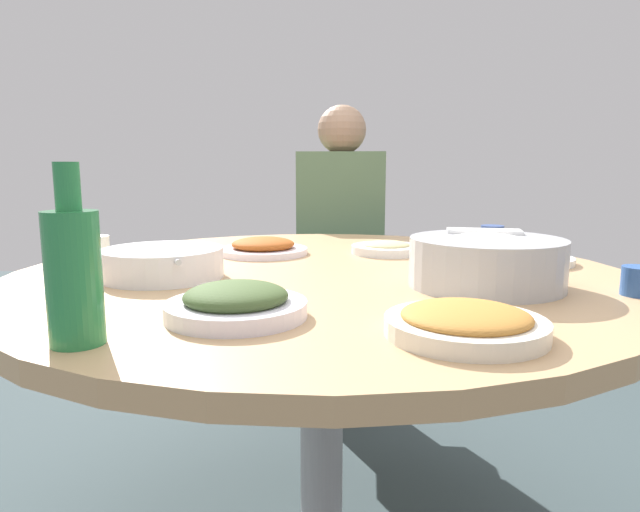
# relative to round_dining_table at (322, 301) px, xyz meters

# --- Properties ---
(round_dining_table) EXTENTS (1.38, 1.38, 0.75)m
(round_dining_table) POSITION_rel_round_dining_table_xyz_m (0.00, 0.00, 0.00)
(round_dining_table) COLOR #99999E
(round_dining_table) RESTS_ON ground
(rice_bowl) EXTENTS (0.30, 0.30, 0.11)m
(rice_bowl) POSITION_rel_round_dining_table_xyz_m (0.32, -0.17, 0.12)
(rice_bowl) COLOR #B2B5BA
(rice_bowl) RESTS_ON round_dining_table
(soup_bowl) EXTENTS (0.25, 0.25, 0.06)m
(soup_bowl) POSITION_rel_round_dining_table_xyz_m (-0.34, -0.07, 0.10)
(soup_bowl) COLOR silver
(soup_bowl) RESTS_ON round_dining_table
(dish_noodles) EXTENTS (0.19, 0.19, 0.03)m
(dish_noodles) POSITION_rel_round_dining_table_xyz_m (0.18, 0.25, 0.09)
(dish_noodles) COLOR white
(dish_noodles) RESTS_ON round_dining_table
(dish_greens) EXTENTS (0.22, 0.22, 0.06)m
(dish_greens) POSITION_rel_round_dining_table_xyz_m (-0.14, -0.39, 0.09)
(dish_greens) COLOR white
(dish_greens) RESTS_ON round_dining_table
(dish_stirfry) EXTENTS (0.24, 0.24, 0.05)m
(dish_stirfry) POSITION_rel_round_dining_table_xyz_m (-0.15, 0.24, 0.09)
(dish_stirfry) COLOR white
(dish_stirfry) RESTS_ON round_dining_table
(dish_shrimp) EXTENTS (0.22, 0.22, 0.04)m
(dish_shrimp) POSITION_rel_round_dining_table_xyz_m (0.51, 0.09, 0.09)
(dish_shrimp) COLOR white
(dish_shrimp) RESTS_ON round_dining_table
(dish_tofu_braise) EXTENTS (0.23, 0.23, 0.04)m
(dish_tofu_braise) POSITION_rel_round_dining_table_xyz_m (0.19, -0.49, 0.09)
(dish_tofu_braise) COLOR silver
(dish_tofu_braise) RESTS_ON round_dining_table
(green_bottle) EXTENTS (0.07, 0.07, 0.24)m
(green_bottle) POSITION_rel_round_dining_table_xyz_m (-0.33, -0.52, 0.17)
(green_bottle) COLOR #297E43
(green_bottle) RESTS_ON round_dining_table
(tea_cup_near) EXTENTS (0.06, 0.06, 0.06)m
(tea_cup_near) POSITION_rel_round_dining_table_xyz_m (-0.55, 0.13, 0.10)
(tea_cup_near) COLOR white
(tea_cup_near) RESTS_ON round_dining_table
(tea_cup_far) EXTENTS (0.06, 0.06, 0.07)m
(tea_cup_far) POSITION_rel_round_dining_table_xyz_m (0.49, 0.31, 0.11)
(tea_cup_far) COLOR #354E91
(tea_cup_far) RESTS_ON round_dining_table
(tea_cup_side) EXTENTS (0.06, 0.06, 0.05)m
(tea_cup_side) POSITION_rel_round_dining_table_xyz_m (0.57, -0.25, 0.10)
(tea_cup_side) COLOR #2B5195
(tea_cup_side) RESTS_ON round_dining_table
(stool_for_diner_left) EXTENTS (0.31, 0.31, 0.46)m
(stool_for_diner_left) POSITION_rel_round_dining_table_xyz_m (0.10, 0.98, -0.45)
(stool_for_diner_left) COLOR brown
(stool_for_diner_left) RESTS_ON ground
(diner_left) EXTENTS (0.36, 0.37, 0.76)m
(diner_left) POSITION_rel_round_dining_table_xyz_m (0.10, 0.98, 0.10)
(diner_left) COLOR #2D333D
(diner_left) RESTS_ON stool_for_diner_left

